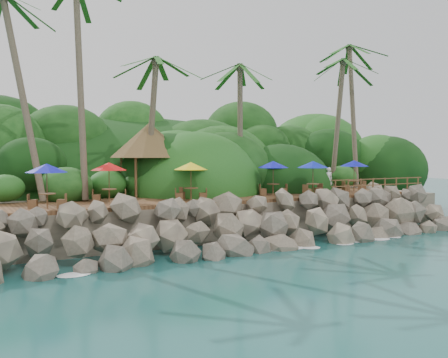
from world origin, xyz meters
TOP-DOWN VIEW (x-y plane):
  - ground at (0.00, 0.00)m, footprint 140.00×140.00m
  - land_base at (0.00, 16.00)m, footprint 32.00×25.20m
  - jungle_hill at (0.00, 23.50)m, footprint 44.80×28.00m
  - seawall at (0.00, 2.00)m, footprint 29.00×4.00m
  - terrace at (0.00, 6.00)m, footprint 26.00×5.00m
  - jungle_foliage at (0.00, 15.00)m, footprint 44.00×16.00m
  - foam_line at (0.00, 0.30)m, footprint 25.20×0.80m
  - palms at (0.79, 8.58)m, footprint 30.38×6.75m
  - palapa at (-3.50, 9.41)m, footprint 5.05×5.05m
  - dining_clusters at (0.86, 5.94)m, footprint 22.84×5.21m
  - railing at (10.63, 3.65)m, footprint 8.30×0.10m
  - waiter at (8.40, 6.17)m, footprint 0.70×0.55m

SIDE VIEW (x-z plane):
  - ground at x=0.00m, z-range 0.00..0.00m
  - jungle_hill at x=0.00m, z-range -7.70..7.70m
  - jungle_foliage at x=0.00m, z-range -6.00..6.00m
  - foam_line at x=0.00m, z-range 0.00..0.06m
  - land_base at x=0.00m, z-range 0.00..2.10m
  - seawall at x=0.00m, z-range 0.00..2.30m
  - terrace at x=0.00m, z-range 2.10..2.30m
  - railing at x=10.63m, z-range 2.41..3.41m
  - waiter at x=8.40m, z-range 2.30..3.99m
  - dining_clusters at x=0.86m, z-range 3.02..5.19m
  - palapa at x=-3.50m, z-range 3.49..8.09m
  - palms at x=0.79m, z-range 5.64..19.53m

